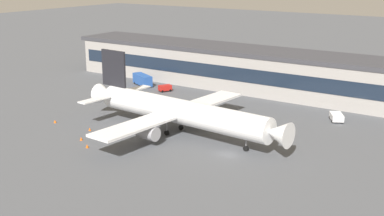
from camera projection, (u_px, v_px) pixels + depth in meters
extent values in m
plane|color=#4C4F54|center=(228.00, 154.00, 97.30)|extent=(600.00, 600.00, 0.00)
cube|color=#9E9993|center=(323.00, 80.00, 136.10)|extent=(161.71, 16.99, 10.71)
cube|color=#38383D|center=(324.00, 58.00, 134.49)|extent=(164.95, 17.33, 1.20)
cube|color=#192333|center=(311.00, 84.00, 129.14)|extent=(158.48, 0.16, 3.85)
cylinder|color=white|center=(182.00, 112.00, 107.34)|extent=(43.25, 8.51, 5.31)
cone|color=white|center=(277.00, 133.00, 93.57)|extent=(5.14, 5.39, 5.04)
cone|color=white|center=(107.00, 95.00, 121.28)|extent=(6.18, 5.20, 4.78)
cube|color=black|center=(114.00, 68.00, 117.70)|extent=(7.45, 1.06, 8.49)
cube|color=white|center=(134.00, 89.00, 123.47)|extent=(3.11, 9.71, 0.30)
cube|color=white|center=(97.00, 99.00, 114.65)|extent=(3.11, 9.71, 0.30)
cube|color=white|center=(208.00, 101.00, 117.99)|extent=(7.43, 19.73, 0.50)
cube|color=white|center=(134.00, 126.00, 99.38)|extent=(7.43, 19.73, 0.50)
cylinder|color=#99999E|center=(204.00, 112.00, 115.70)|extent=(4.58, 3.24, 2.92)
cylinder|color=#99999E|center=(148.00, 133.00, 101.47)|extent=(4.58, 3.24, 2.92)
cylinder|color=black|center=(246.00, 148.00, 98.83)|extent=(1.13, 0.58, 1.10)
cylinder|color=slate|center=(246.00, 141.00, 98.42)|extent=(0.24, 0.24, 2.43)
cylinder|color=black|center=(181.00, 127.00, 111.66)|extent=(1.13, 0.58, 1.10)
cylinder|color=slate|center=(181.00, 121.00, 111.26)|extent=(0.24, 0.24, 2.43)
cylinder|color=black|center=(167.00, 133.00, 108.05)|extent=(1.13, 0.58, 1.10)
cylinder|color=slate|center=(167.00, 126.00, 107.65)|extent=(0.24, 0.24, 2.43)
cube|color=red|center=(165.00, 88.00, 145.84)|extent=(3.47, 4.12, 1.50)
cube|color=black|center=(168.00, 86.00, 146.20)|extent=(2.22, 1.98, 0.38)
cylinder|color=black|center=(168.00, 89.00, 147.37)|extent=(0.60, 0.76, 0.70)
cylinder|color=black|center=(170.00, 90.00, 145.83)|extent=(0.60, 0.76, 0.70)
cylinder|color=black|center=(160.00, 90.00, 146.25)|extent=(0.60, 0.76, 0.70)
cylinder|color=black|center=(162.00, 91.00, 144.71)|extent=(0.60, 0.76, 0.70)
cube|color=#2651A5|center=(142.00, 80.00, 152.95)|extent=(8.78, 6.20, 3.00)
cube|color=black|center=(139.00, 76.00, 154.71)|extent=(3.77, 3.60, 0.75)
cylinder|color=black|center=(135.00, 83.00, 155.20)|extent=(0.76, 0.58, 0.70)
cylinder|color=black|center=(142.00, 82.00, 156.41)|extent=(0.76, 0.58, 0.70)
cylinder|color=black|center=(143.00, 87.00, 150.30)|extent=(0.76, 0.58, 0.70)
cylinder|color=black|center=(150.00, 86.00, 151.51)|extent=(0.76, 0.58, 0.70)
cube|color=white|center=(337.00, 117.00, 117.99)|extent=(4.62, 5.46, 1.40)
cube|color=black|center=(336.00, 114.00, 119.18)|extent=(2.91, 2.64, 0.35)
cylinder|color=black|center=(330.00, 117.00, 119.88)|extent=(0.60, 0.76, 0.70)
cylinder|color=black|center=(340.00, 118.00, 119.70)|extent=(0.60, 0.76, 0.70)
cylinder|color=black|center=(333.00, 121.00, 116.66)|extent=(0.60, 0.76, 0.70)
cylinder|color=black|center=(343.00, 122.00, 116.48)|extent=(0.60, 0.76, 0.70)
cone|color=#F2590C|center=(87.00, 146.00, 100.64)|extent=(0.59, 0.59, 0.74)
cone|color=#F2590C|center=(81.00, 139.00, 105.02)|extent=(0.57, 0.57, 0.72)
cone|color=#F2590C|center=(90.00, 129.00, 111.17)|extent=(0.55, 0.55, 0.69)
cone|color=#F2590C|center=(55.00, 121.00, 116.69)|extent=(0.59, 0.59, 0.74)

